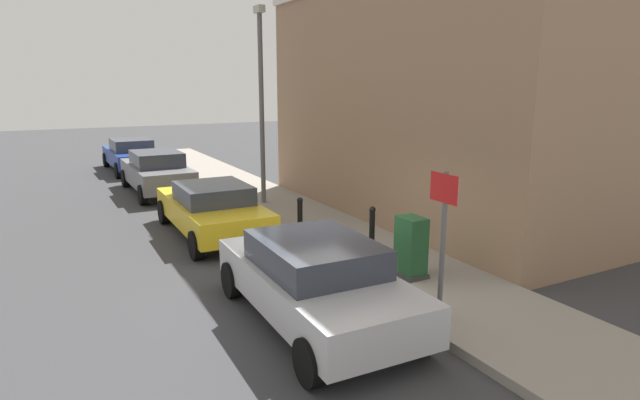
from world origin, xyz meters
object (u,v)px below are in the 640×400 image
Objects in this scene: car_yellow at (212,208)px; car_blue at (131,154)px; street_sign at (443,223)px; lamppost at (261,98)px; bollard_near_cabinet at (372,229)px; car_silver at (315,279)px; car_grey at (157,172)px; bollard_far_kerb at (300,218)px; utility_cabinet at (411,249)px.

car_blue reaches higher than car_yellow.
street_sign is 0.40× the size of lamppost.
street_sign is (-0.77, -3.07, 0.96)m from bollard_near_cabinet.
car_silver is at bearing -106.49° from lamppost.
car_grey is 7.99m from bollard_far_kerb.
bollard_near_cabinet is at bearing -88.50° from lamppost.
lamppost is (2.31, 7.79, 2.57)m from car_silver.
car_grey is (-0.14, 11.43, 0.03)m from car_silver.
utility_cabinet is 1.11× the size of bollard_near_cabinet.
car_blue is 4.29× the size of bollard_far_kerb.
lamppost is at bearing 90.40° from utility_cabinet.
car_grey is at bearing 105.48° from bollard_near_cabinet.
bollard_near_cabinet is 3.30m from street_sign.
car_blue is 0.78× the size of lamppost.
car_yellow is 4.14m from lamppost.
car_silver is 2.44m from utility_cabinet.
car_grey is at bearing 178.92° from car_blue.
street_sign reaches higher than car_blue.
car_yellow is at bearing 125.19° from bollard_near_cabinet.
bollard_near_cabinet is at bearing -144.33° from car_yellow.
lamppost is at bearing 79.14° from bollard_far_kerb.
car_yellow is at bearing 127.68° from bollard_far_kerb.
lamppost is (-0.15, 5.71, 2.60)m from bollard_near_cabinet.
car_yellow is at bearing 0.88° from car_silver.
car_yellow is at bearing 179.63° from car_blue.
car_yellow is 4.30× the size of bollard_far_kerb.
utility_cabinet is 1.46m from bollard_near_cabinet.
car_yellow is (0.02, 5.53, -0.03)m from car_silver.
car_grey is 12.59m from street_sign.
car_yellow is 5.44m from utility_cabinet.
lamppost reaches higher than car_grey.
car_yellow is 1.01× the size of car_grey.
bollard_near_cabinet is at bearing -48.69° from car_silver.
car_grey is 9.71m from bollard_near_cabinet.
utility_cabinet is 2.00m from street_sign.
car_blue is 3.87× the size of utility_cabinet.
car_blue is 4.29× the size of bollard_near_cabinet.
utility_cabinet is at bearing -89.60° from lamppost.
lamppost is at bearing -44.88° from car_yellow.
utility_cabinet is (2.36, 0.62, -0.05)m from car_silver.
car_yellow is 4.30× the size of bollard_near_cabinet.
street_sign is at bearing -104.17° from bollard_near_cabinet.
lamppost reaches higher than car_blue.
car_silver is 11.44m from car_grey.
bollard_near_cabinet is 1.00× the size of bollard_far_kerb.
bollard_far_kerb is 0.45× the size of street_sign.
car_blue reaches higher than bollard_near_cabinet.
car_grey is at bearing 1.76° from car_silver.
car_blue is at bearing 105.35° from lamppost.
street_sign reaches higher than car_yellow.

